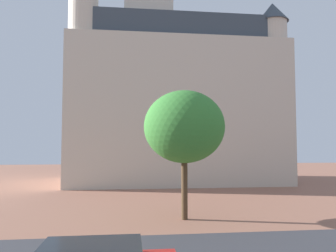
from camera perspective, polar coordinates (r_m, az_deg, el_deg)
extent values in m
plane|color=#93604C|center=(13.06, 2.15, -20.79)|extent=(120.00, 120.00, 0.00)
cube|color=beige|center=(36.62, 1.19, 1.78)|extent=(22.06, 12.51, 14.56)
cube|color=#38424C|center=(38.35, 1.18, 14.50)|extent=(20.29, 11.51, 2.40)
cube|color=beige|center=(37.50, -3.61, 11.80)|extent=(5.19, 5.19, 27.60)
cylinder|color=beige|center=(32.14, -14.76, 6.37)|extent=(2.80, 2.80, 18.70)
cylinder|color=beige|center=(34.87, 18.06, 3.95)|extent=(2.80, 2.80, 16.64)
cone|color=#38424C|center=(37.23, 17.77, 18.32)|extent=(3.20, 3.20, 2.00)
cylinder|color=#4C3823|center=(17.70, 2.89, -10.94)|extent=(0.33, 0.33, 3.18)
ellipsoid|color=#387F33|center=(17.59, 2.85, -0.11)|extent=(4.35, 4.35, 3.92)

